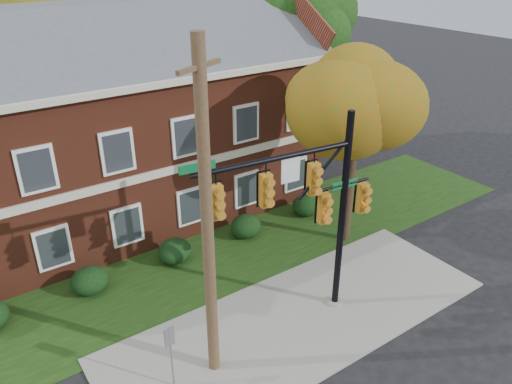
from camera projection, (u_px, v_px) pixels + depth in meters
ground at (320, 336)px, 16.72m from camera, size 120.00×120.00×0.00m
sidewalk at (301, 319)px, 17.43m from camera, size 14.00×5.00×0.08m
grass_strip at (226, 254)px, 21.11m from camera, size 30.00×6.00×0.04m
apartment_building at (114, 114)px, 22.24m from camera, size 18.80×8.80×9.74m
hedge_left at (90, 281)px, 18.59m from camera, size 1.40×1.26×1.05m
hedge_center at (175, 251)px, 20.38m from camera, size 1.40×1.26×1.05m
hedge_right at (246, 226)px, 22.16m from camera, size 1.40×1.26×1.05m
hedge_far_right at (306, 205)px, 23.95m from camera, size 1.40×1.26×1.05m
tree_near_right at (365, 92)px, 19.23m from camera, size 4.50×4.25×8.58m
tree_right_rear at (301, 18)px, 27.23m from camera, size 6.30×5.95×10.62m
tree_far_rear at (77, 4)px, 26.95m from camera, size 6.84×6.46×11.52m
traffic_signal at (310, 202)px, 15.61m from camera, size 6.53×0.99×7.32m
utility_pole at (207, 226)px, 13.18m from camera, size 1.47×0.75×10.08m
sign_post at (171, 348)px, 14.11m from camera, size 0.33×0.10×2.27m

